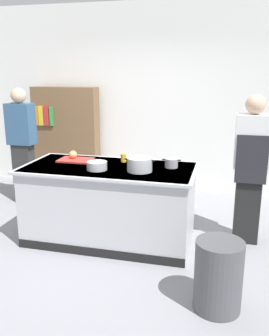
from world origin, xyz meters
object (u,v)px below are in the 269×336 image
(stock_pot, at_px, (140,165))
(bookshelf, at_px, (67,138))
(onion, at_px, (73,154))
(sauce_pan, at_px, (171,163))
(juice_cup, at_px, (124,158))
(trash_bin, at_px, (218,276))
(person_guest, at_px, (22,143))
(mixing_bowl, at_px, (97,166))
(person_chef, at_px, (250,166))

(stock_pot, height_order, bookshelf, bookshelf)
(onion, height_order, sauce_pan, onion)
(juice_cup, distance_m, trash_bin, 1.87)
(trash_bin, xyz_separation_m, person_guest, (-2.95, 1.99, 0.60))
(sauce_pan, height_order, juice_cup, sauce_pan)
(juice_cup, xyz_separation_m, person_guest, (-1.77, 0.69, -0.04))
(trash_bin, bearing_deg, onion, 145.49)
(sauce_pan, relative_size, trash_bin, 0.34)
(mixing_bowl, height_order, trash_bin, mixing_bowl)
(mixing_bowl, bearing_deg, onion, 140.47)
(sauce_pan, distance_m, person_guest, 2.49)
(stock_pot, height_order, juice_cup, stock_pot)
(trash_bin, bearing_deg, juice_cup, 132.44)
(stock_pot, relative_size, person_chef, 0.20)
(mixing_bowl, height_order, person_chef, person_chef)
(juice_cup, relative_size, person_chef, 0.06)
(mixing_bowl, bearing_deg, trash_bin, -32.75)
(trash_bin, bearing_deg, sauce_pan, 116.57)
(onion, xyz_separation_m, bookshelf, (-0.81, 1.59, -0.12))
(stock_pot, bearing_deg, onion, 161.29)
(juice_cup, bearing_deg, mixing_bowl, -114.54)
(juice_cup, bearing_deg, onion, -175.58)
(mixing_bowl, relative_size, juice_cup, 2.25)
(onion, height_order, mixing_bowl, onion)
(onion, height_order, person_chef, person_chef)
(onion, relative_size, trash_bin, 0.15)
(onion, distance_m, sauce_pan, 1.23)
(onion, distance_m, trash_bin, 2.30)
(stock_pot, distance_m, person_chef, 1.27)
(bookshelf, bearing_deg, onion, -63.00)
(trash_bin, relative_size, person_guest, 0.36)
(onion, xyz_separation_m, stock_pot, (0.91, -0.31, 0.01))
(sauce_pan, distance_m, person_chef, 0.89)
(trash_bin, distance_m, person_guest, 3.61)
(stock_pot, relative_size, person_guest, 0.20)
(person_guest, bearing_deg, juice_cup, 77.55)
(trash_bin, distance_m, bookshelf, 3.90)
(sauce_pan, relative_size, juice_cup, 2.12)
(juice_cup, xyz_separation_m, person_chef, (1.46, 0.10, -0.04))
(sauce_pan, height_order, person_guest, person_guest)
(mixing_bowl, relative_size, person_chef, 0.13)
(onion, distance_m, juice_cup, 0.63)
(juice_cup, height_order, trash_bin, juice_cup)
(bookshelf, bearing_deg, sauce_pan, -39.12)
(sauce_pan, height_order, person_chef, person_chef)
(sauce_pan, xyz_separation_m, mixing_bowl, (-0.78, -0.30, -0.01))
(sauce_pan, bearing_deg, person_guest, 161.18)
(person_chef, bearing_deg, bookshelf, 46.80)
(stock_pot, xyz_separation_m, person_guest, (-2.05, 1.05, -0.06))
(trash_bin, xyz_separation_m, bookshelf, (-2.62, 2.84, 0.54))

